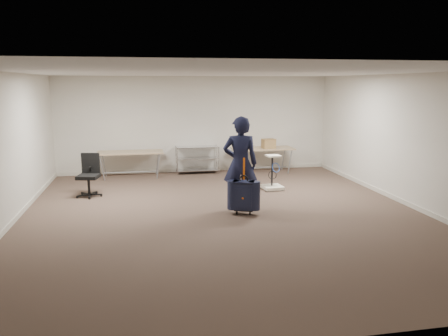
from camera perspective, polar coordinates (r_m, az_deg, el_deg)
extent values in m
plane|color=#48352C|center=(8.82, -0.01, -6.09)|extent=(9.00, 9.00, 0.00)
plane|color=beige|center=(12.93, -3.73, 5.69)|extent=(8.00, 0.00, 8.00)
plane|color=beige|center=(4.26, 11.33, -5.42)|extent=(8.00, 0.00, 8.00)
plane|color=beige|center=(8.71, -26.84, 1.96)|extent=(0.00, 9.00, 9.00)
plane|color=beige|center=(10.05, 23.06, 3.32)|extent=(0.00, 9.00, 9.00)
plane|color=silver|center=(8.43, -0.01, 12.43)|extent=(8.00, 8.00, 0.00)
cube|color=beige|center=(13.12, -3.65, -0.20)|extent=(8.00, 0.02, 0.10)
cube|color=beige|center=(9.00, -26.03, -6.55)|extent=(0.02, 9.00, 0.10)
cube|color=beige|center=(10.29, 22.45, -4.15)|extent=(0.02, 9.00, 0.10)
cube|color=tan|center=(12.38, -12.14, 2.02)|extent=(1.80, 0.75, 0.03)
cylinder|color=#999CA2|center=(12.48, -12.04, -0.53)|extent=(1.50, 0.02, 0.02)
cylinder|color=#999CA2|center=(12.19, -15.63, -0.02)|extent=(0.13, 0.04, 0.69)
cylinder|color=#999CA2|center=(12.15, -8.57, 0.23)|extent=(0.13, 0.04, 0.69)
cylinder|color=#999CA2|center=(12.78, -15.41, 0.48)|extent=(0.13, 0.04, 0.69)
cylinder|color=#999CA2|center=(12.74, -8.68, 0.72)|extent=(0.13, 0.04, 0.69)
cube|color=tan|center=(12.85, 5.06, 2.55)|extent=(1.80, 0.75, 0.03)
cylinder|color=#999CA2|center=(12.94, 5.02, 0.08)|extent=(1.50, 0.02, 0.02)
cylinder|color=#999CA2|center=(12.44, 2.07, 0.60)|extent=(0.13, 0.04, 0.69)
cylinder|color=#999CA2|center=(12.85, 8.61, 0.82)|extent=(0.13, 0.04, 0.69)
cylinder|color=#999CA2|center=(13.02, 1.49, 1.07)|extent=(0.13, 0.04, 0.69)
cylinder|color=#999CA2|center=(13.41, 7.77, 1.26)|extent=(0.13, 0.04, 0.69)
cylinder|color=silver|center=(12.49, -6.11, 0.83)|extent=(0.02, 0.02, 0.80)
cylinder|color=silver|center=(12.64, -0.68, 1.01)|extent=(0.02, 0.02, 0.80)
cylinder|color=silver|center=(12.93, -6.28, 1.17)|extent=(0.02, 0.02, 0.80)
cylinder|color=silver|center=(13.07, -1.03, 1.35)|extent=(0.02, 0.02, 0.80)
cube|color=silver|center=(12.82, -3.50, -0.23)|extent=(1.20, 0.45, 0.02)
cube|color=silver|center=(12.76, -3.51, 1.32)|extent=(1.20, 0.45, 0.02)
cube|color=silver|center=(12.71, -3.53, 2.78)|extent=(1.20, 0.45, 0.01)
imported|color=black|center=(8.95, 2.13, 0.58)|extent=(0.78, 0.58, 1.95)
cube|color=black|center=(8.72, 2.58, -3.56)|extent=(0.48, 0.37, 0.58)
cube|color=black|center=(8.83, 2.58, -5.44)|extent=(0.41, 0.29, 0.03)
cylinder|color=black|center=(8.84, 1.70, -5.79)|extent=(0.05, 0.08, 0.08)
cylinder|color=black|center=(8.81, 3.42, -5.86)|extent=(0.05, 0.08, 0.08)
torus|color=black|center=(8.65, 2.60, -1.50)|extent=(0.18, 0.09, 0.18)
cube|color=orange|center=(8.63, 2.63, -0.10)|extent=(0.04, 0.02, 0.44)
cylinder|color=black|center=(10.66, -17.18, -3.32)|extent=(0.60, 0.60, 0.09)
cylinder|color=black|center=(10.61, -17.24, -2.24)|extent=(0.06, 0.06, 0.40)
cube|color=black|center=(10.57, -17.31, -1.08)|extent=(0.54, 0.54, 0.08)
cube|color=black|center=(10.72, -17.03, 0.63)|extent=(0.42, 0.14, 0.48)
cube|color=beige|center=(10.90, 6.35, -2.51)|extent=(0.51, 0.51, 0.08)
cylinder|color=black|center=(10.68, 5.67, -2.99)|extent=(0.06, 0.06, 0.04)
cylinder|color=black|center=(10.86, 6.32, -0.33)|extent=(0.05, 0.05, 0.75)
cube|color=beige|center=(10.75, 6.44, 1.59)|extent=(0.36, 0.31, 0.04)
torus|color=blue|center=(10.74, 6.76, 0.05)|extent=(0.25, 0.12, 0.23)
cube|color=#956E45|center=(12.80, 5.84, 3.19)|extent=(0.40, 0.32, 0.27)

